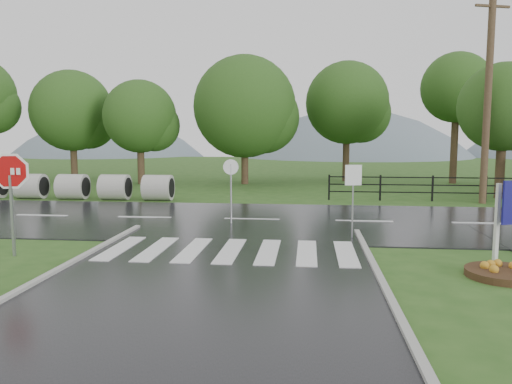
# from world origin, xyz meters

# --- Properties ---
(ground) EXTENTS (120.00, 120.00, 0.00)m
(ground) POSITION_xyz_m (0.00, 0.00, 0.00)
(ground) COLOR #2C531B
(ground) RESTS_ON ground
(main_road) EXTENTS (90.00, 8.00, 0.04)m
(main_road) POSITION_xyz_m (0.00, 10.00, 0.00)
(main_road) COLOR black
(main_road) RESTS_ON ground
(crosswalk) EXTENTS (6.50, 2.80, 0.02)m
(crosswalk) POSITION_xyz_m (0.00, 5.00, 0.06)
(crosswalk) COLOR silver
(crosswalk) RESTS_ON ground
(fence_west) EXTENTS (9.58, 0.08, 1.20)m
(fence_west) POSITION_xyz_m (7.75, 16.00, 0.72)
(fence_west) COLOR black
(fence_west) RESTS_ON ground
(hills) EXTENTS (102.00, 48.00, 48.00)m
(hills) POSITION_xyz_m (3.49, 65.00, -15.54)
(hills) COLOR slate
(hills) RESTS_ON ground
(treeline) EXTENTS (83.20, 5.20, 10.00)m
(treeline) POSITION_xyz_m (1.00, 24.00, 0.00)
(treeline) COLOR #224816
(treeline) RESTS_ON ground
(culvert_pipes) EXTENTS (11.80, 1.20, 1.20)m
(culvert_pipes) POSITION_xyz_m (-10.26, 15.00, 0.60)
(culvert_pipes) COLOR #9E9B93
(culvert_pipes) RESTS_ON ground
(stop_sign) EXTENTS (1.20, 0.36, 2.80)m
(stop_sign) POSITION_xyz_m (-5.44, 4.08, 1.94)
(stop_sign) COLOR #939399
(stop_sign) RESTS_ON ground
(flower_bed) EXTENTS (1.61, 1.61, 0.32)m
(flower_bed) POSITION_xyz_m (6.27, 3.39, 0.12)
(flower_bed) COLOR #332111
(flower_bed) RESTS_ON ground
(reg_sign_small) EXTENTS (0.49, 0.11, 2.21)m
(reg_sign_small) POSITION_xyz_m (3.32, 7.05, 1.56)
(reg_sign_small) COLOR #939399
(reg_sign_small) RESTS_ON ground
(reg_sign_round) EXTENTS (0.52, 0.08, 2.25)m
(reg_sign_round) POSITION_xyz_m (-0.61, 9.05, 1.42)
(reg_sign_round) COLOR #939399
(reg_sign_round) RESTS_ON ground
(utility_pole_east) EXTENTS (1.61, 0.59, 9.31)m
(utility_pole_east) POSITION_xyz_m (9.83, 15.50, 4.73)
(utility_pole_east) COLOR #473523
(utility_pole_east) RESTS_ON ground
(entrance_tree_left) EXTENTS (4.22, 4.22, 6.51)m
(entrance_tree_left) POSITION_xyz_m (11.25, 17.50, 4.37)
(entrance_tree_left) COLOR #3D2B1C
(entrance_tree_left) RESTS_ON ground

